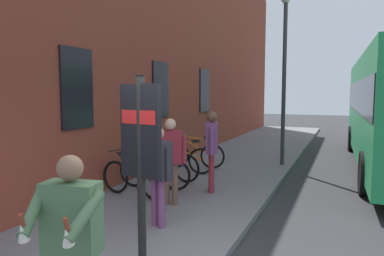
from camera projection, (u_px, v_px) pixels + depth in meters
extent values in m
plane|color=#2D2D30|center=(324.00, 183.00, 9.27)|extent=(60.00, 60.00, 0.00)
cube|color=slate|center=(241.00, 160.00, 12.17)|extent=(24.00, 3.50, 0.12)
cube|color=brown|center=(197.00, 45.00, 13.49)|extent=(22.00, 0.60, 8.16)
cube|color=black|center=(77.00, 88.00, 7.12)|extent=(0.90, 0.06, 1.60)
cube|color=black|center=(160.00, 90.00, 10.33)|extent=(0.90, 0.06, 1.60)
cube|color=black|center=(204.00, 90.00, 13.53)|extent=(0.90, 0.06, 1.60)
torus|color=black|center=(116.00, 177.00, 7.88)|extent=(0.17, 0.72, 0.72)
torus|color=black|center=(154.00, 183.00, 7.33)|extent=(0.17, 0.72, 0.72)
cylinder|color=black|center=(135.00, 167.00, 7.57)|extent=(0.19, 1.01, 0.58)
cylinder|color=black|center=(132.00, 155.00, 7.58)|extent=(0.16, 0.85, 0.09)
cylinder|color=black|center=(151.00, 171.00, 7.35)|extent=(0.06, 0.19, 0.51)
cube|color=black|center=(148.00, 156.00, 7.36)|extent=(0.13, 0.21, 0.06)
cylinder|color=black|center=(117.00, 150.00, 7.79)|extent=(0.48, 0.10, 0.02)
torus|color=black|center=(134.00, 172.00, 8.41)|extent=(0.12, 0.72, 0.72)
torus|color=black|center=(175.00, 175.00, 8.08)|extent=(0.12, 0.72, 0.72)
cylinder|color=#B21E1E|center=(155.00, 161.00, 8.21)|extent=(0.11, 1.02, 0.58)
cylinder|color=#B21E1E|center=(152.00, 150.00, 8.21)|extent=(0.10, 0.85, 0.09)
cylinder|color=#B21E1E|center=(172.00, 164.00, 8.08)|extent=(0.05, 0.19, 0.51)
cube|color=black|center=(169.00, 151.00, 8.07)|extent=(0.12, 0.21, 0.06)
cylinder|color=#B21E1E|center=(135.00, 146.00, 8.34)|extent=(0.48, 0.06, 0.02)
torus|color=black|center=(151.00, 164.00, 9.30)|extent=(0.12, 0.72, 0.72)
torus|color=black|center=(186.00, 168.00, 8.80)|extent=(0.12, 0.72, 0.72)
cylinder|color=#8C338C|center=(169.00, 155.00, 9.01)|extent=(0.13, 1.02, 0.58)
cylinder|color=#8C338C|center=(166.00, 145.00, 9.02)|extent=(0.11, 0.85, 0.09)
cylinder|color=#8C338C|center=(184.00, 158.00, 8.82)|extent=(0.05, 0.19, 0.51)
cube|color=black|center=(181.00, 146.00, 8.82)|extent=(0.12, 0.21, 0.06)
cylinder|color=#8C338C|center=(152.00, 141.00, 9.22)|extent=(0.48, 0.07, 0.02)
torus|color=black|center=(164.00, 159.00, 9.96)|extent=(0.16, 0.72, 0.72)
torus|color=black|center=(201.00, 161.00, 9.69)|extent=(0.16, 0.72, 0.72)
cylinder|color=orange|center=(183.00, 150.00, 9.79)|extent=(0.18, 1.01, 0.58)
cylinder|color=orange|center=(180.00, 141.00, 9.78)|extent=(0.15, 0.85, 0.09)
cylinder|color=orange|center=(198.00, 152.00, 9.68)|extent=(0.06, 0.19, 0.51)
cube|color=black|center=(196.00, 141.00, 9.67)|extent=(0.13, 0.21, 0.06)
cylinder|color=orange|center=(166.00, 138.00, 9.89)|extent=(0.48, 0.09, 0.02)
torus|color=black|center=(177.00, 155.00, 10.65)|extent=(0.19, 0.72, 0.72)
torus|color=black|center=(212.00, 156.00, 10.42)|extent=(0.19, 0.72, 0.72)
cylinder|color=orange|center=(196.00, 146.00, 10.50)|extent=(0.22, 1.01, 0.58)
cylinder|color=orange|center=(193.00, 138.00, 10.49)|extent=(0.19, 0.84, 0.09)
cylinder|color=orange|center=(210.00, 148.00, 10.41)|extent=(0.07, 0.19, 0.51)
cube|color=black|center=(207.00, 138.00, 10.40)|extent=(0.14, 0.21, 0.06)
cylinder|color=orange|center=(179.00, 135.00, 10.58)|extent=(0.48, 0.11, 0.02)
cylinder|color=black|center=(141.00, 177.00, 4.25)|extent=(0.10, 0.10, 2.40)
cube|color=black|center=(141.00, 131.00, 4.20)|extent=(0.16, 0.56, 1.10)
cube|color=red|center=(140.00, 117.00, 4.18)|extent=(0.16, 0.50, 0.16)
cylinder|color=black|center=(365.00, 173.00, 8.13)|extent=(1.01, 0.28, 1.00)
cylinder|color=black|center=(352.00, 138.00, 14.35)|extent=(1.01, 0.28, 1.00)
cylinder|color=brown|center=(166.00, 183.00, 7.08)|extent=(0.12, 0.12, 0.84)
cylinder|color=brown|center=(175.00, 184.00, 7.04)|extent=(0.12, 0.12, 0.84)
cube|color=maroon|center=(170.00, 147.00, 6.99)|extent=(0.34, 0.53, 0.63)
sphere|color=#D8AD8C|center=(170.00, 124.00, 6.95)|extent=(0.23, 0.23, 0.23)
cylinder|color=maroon|center=(157.00, 148.00, 7.05)|extent=(0.10, 0.10, 0.56)
cylinder|color=maroon|center=(184.00, 149.00, 6.94)|extent=(0.10, 0.10, 0.56)
cylinder|color=maroon|center=(211.00, 171.00, 8.08)|extent=(0.13, 0.13, 0.88)
cylinder|color=maroon|center=(211.00, 173.00, 7.90)|extent=(0.13, 0.13, 0.88)
cube|color=#723F72|center=(212.00, 137.00, 7.92)|extent=(0.57, 0.42, 0.66)
sphere|color=brown|center=(212.00, 116.00, 7.87)|extent=(0.24, 0.24, 0.24)
cylinder|color=#723F72|center=(212.00, 138.00, 8.21)|extent=(0.10, 0.10, 0.59)
cylinder|color=#723F72|center=(212.00, 141.00, 7.64)|extent=(0.10, 0.10, 0.59)
cylinder|color=#723F72|center=(161.00, 203.00, 5.84)|extent=(0.12, 0.12, 0.81)
cylinder|color=#723F72|center=(155.00, 201.00, 5.96)|extent=(0.12, 0.12, 0.81)
cube|color=#26262D|center=(158.00, 160.00, 5.83)|extent=(0.40, 0.53, 0.61)
sphere|color=tan|center=(157.00, 133.00, 5.79)|extent=(0.22, 0.22, 0.22)
cylinder|color=#26262D|center=(168.00, 164.00, 5.64)|extent=(0.09, 0.09, 0.54)
cylinder|color=#26262D|center=(148.00, 160.00, 6.02)|extent=(0.09, 0.09, 0.54)
cube|color=#4C724C|center=(72.00, 218.00, 3.07)|extent=(0.32, 0.52, 0.62)
sphere|color=#8C664C|center=(70.00, 168.00, 3.03)|extent=(0.22, 0.22, 0.22)
cylinder|color=#4C724C|center=(84.00, 215.00, 2.83)|extent=(0.44, 0.11, 0.35)
cone|color=white|center=(67.00, 237.00, 2.66)|extent=(0.14, 0.11, 0.16)
cylinder|color=brown|center=(66.00, 224.00, 2.65)|extent=(0.07, 0.05, 0.11)
cylinder|color=#4C724C|center=(33.00, 211.00, 2.93)|extent=(0.44, 0.26, 0.35)
cone|color=white|center=(22.00, 233.00, 2.75)|extent=(0.14, 0.11, 0.16)
cylinder|color=brown|center=(22.00, 220.00, 2.74)|extent=(0.07, 0.05, 0.11)
cylinder|color=#333338|center=(284.00, 85.00, 10.81)|extent=(0.12, 0.12, 4.83)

